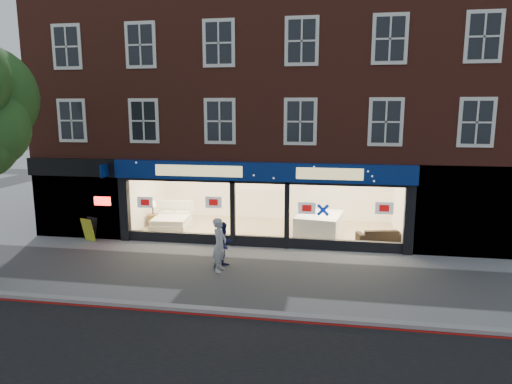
% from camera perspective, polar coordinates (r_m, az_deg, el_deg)
% --- Properties ---
extents(ground, '(120.00, 120.00, 0.00)m').
position_cam_1_polar(ground, '(14.95, -1.44, -10.22)').
color(ground, gray).
rests_on(ground, ground).
extents(kerb_line, '(60.00, 0.10, 0.01)m').
position_cam_1_polar(kerb_line, '(12.16, -4.34, -15.23)').
color(kerb_line, '#8C0A07').
rests_on(kerb_line, ground).
extents(kerb_stone, '(60.00, 0.25, 0.12)m').
position_cam_1_polar(kerb_stone, '(12.32, -4.11, -14.61)').
color(kerb_stone, gray).
rests_on(kerb_stone, ground).
extents(showroom_floor, '(11.00, 4.50, 0.10)m').
position_cam_1_polar(showroom_floor, '(19.87, 1.46, -4.83)').
color(showroom_floor, tan).
rests_on(showroom_floor, ground).
extents(building, '(19.00, 8.26, 10.30)m').
position_cam_1_polar(building, '(20.90, 2.18, 14.23)').
color(building, maroon).
rests_on(building, ground).
extents(display_bed, '(1.71, 2.02, 1.06)m').
position_cam_1_polar(display_bed, '(20.37, -10.46, -3.61)').
color(display_bed, white).
rests_on(display_bed, showroom_floor).
extents(bedside_table, '(0.55, 0.55, 0.55)m').
position_cam_1_polar(bedside_table, '(20.82, -12.72, -3.46)').
color(bedside_table, brown).
rests_on(bedside_table, showroom_floor).
extents(mattress_stack, '(2.03, 2.41, 0.86)m').
position_cam_1_polar(mattress_stack, '(19.20, 7.89, -4.00)').
color(mattress_stack, white).
rests_on(mattress_stack, showroom_floor).
extents(sofa, '(1.85, 1.06, 0.51)m').
position_cam_1_polar(sofa, '(18.69, 15.15, -5.22)').
color(sofa, black).
rests_on(sofa, showroom_floor).
extents(a_board, '(0.72, 0.60, 0.95)m').
position_cam_1_polar(a_board, '(19.63, -20.09, -4.39)').
color(a_board, gold).
rests_on(a_board, ground).
extents(pedestrian_grey, '(0.50, 0.70, 1.78)m').
position_cam_1_polar(pedestrian_grey, '(15.01, -4.58, -6.58)').
color(pedestrian_grey, '#B2B3BA').
rests_on(pedestrian_grey, ground).
extents(pedestrian_blue, '(0.90, 0.95, 1.55)m').
position_cam_1_polar(pedestrian_blue, '(15.43, -4.08, -6.55)').
color(pedestrian_blue, '#1C1E4F').
rests_on(pedestrian_blue, ground).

